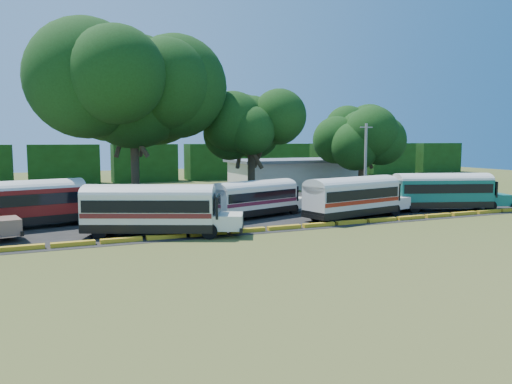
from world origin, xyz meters
name	(u,v)px	position (x,y,z in m)	size (l,w,h in m)	color
ground	(272,233)	(0.00, 0.00, 0.00)	(160.00, 160.00, 0.00)	#44521B
asphalt_strip	(228,211)	(1.00, 12.00, 0.01)	(64.00, 24.00, 0.02)	black
curb	(266,229)	(0.00, 1.00, 0.15)	(53.70, 0.45, 0.30)	orange
terminal_building	(297,173)	(18.00, 30.00, 2.03)	(19.00, 9.00, 4.00)	beige
treeline_backdrop	(145,163)	(0.00, 48.00, 3.00)	(130.00, 4.00, 6.00)	black
bus_red	(24,201)	(-16.46, 9.30, 2.12)	(11.55, 5.16, 3.69)	black
bus_cream_west	(153,207)	(-8.08, 2.39, 2.06)	(11.25, 6.95, 3.65)	black
bus_cream_east	(256,196)	(1.91, 7.26, 1.83)	(10.09, 5.35, 3.23)	black
bus_white_red	(354,195)	(9.28, 3.28, 2.04)	(11.28, 4.99, 3.60)	black
bus_white_blue	(376,193)	(14.19, 6.81, 1.65)	(9.13, 3.83, 2.92)	black
bus_teal	(445,189)	(19.93, 3.88, 2.07)	(11.25, 5.87, 3.60)	black
tree_west	(133,92)	(-6.77, 17.00, 11.32)	(14.94, 14.94, 16.82)	#312718
tree_center	(251,126)	(5.88, 17.86, 8.26)	(8.66, 8.66, 11.48)	#312718
tree_east	(362,135)	(21.90, 20.09, 7.26)	(8.52, 8.52, 10.43)	#312718
utility_pole	(366,161)	(18.22, 14.18, 4.38)	(1.60, 0.30, 8.54)	gray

